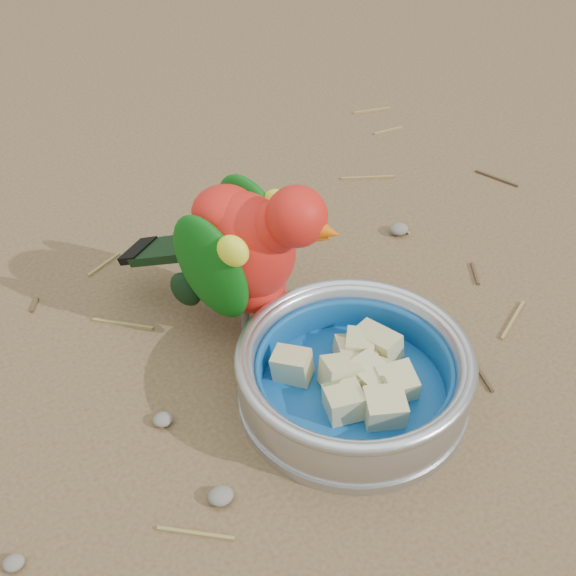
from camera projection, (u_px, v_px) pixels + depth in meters
ground at (256, 404)px, 0.74m from camera, size 60.00×60.00×0.00m
food_bowl at (352, 395)px, 0.74m from camera, size 0.21×0.21×0.02m
bowl_wall at (354, 372)px, 0.72m from camera, size 0.21×0.21×0.04m
fruit_wedges at (354, 378)px, 0.72m from camera, size 0.13×0.13×0.03m
lory_parrot at (246, 259)px, 0.77m from camera, size 0.21×0.24×0.18m
ground_debris at (170, 357)px, 0.79m from camera, size 0.90×0.80×0.01m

